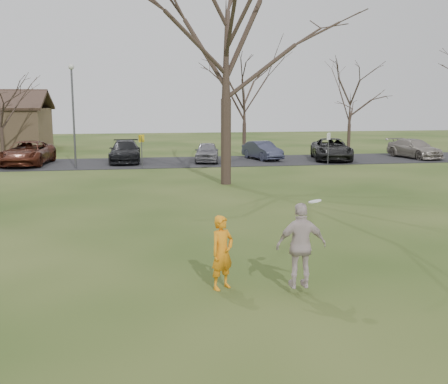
{
  "coord_description": "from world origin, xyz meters",
  "views": [
    {
      "loc": [
        -2.54,
        -10.71,
        4.04
      ],
      "look_at": [
        0.0,
        4.0,
        1.5
      ],
      "focal_mm": 42.45,
      "sensor_mm": 36.0,
      "label": 1
    }
  ],
  "objects_px": {
    "car_6": "(331,149)",
    "car_7": "(415,149)",
    "player_defender": "(222,252)",
    "big_tree": "(226,39)",
    "car_4": "(207,152)",
    "car_5": "(262,150)",
    "car_3": "(125,151)",
    "lamp_post": "(73,103)",
    "catching_play": "(301,245)",
    "car_2": "(27,153)"
  },
  "relations": [
    {
      "from": "car_4",
      "to": "player_defender",
      "type": "bearing_deg",
      "value": -87.9
    },
    {
      "from": "catching_play",
      "to": "lamp_post",
      "type": "relative_size",
      "value": 0.3
    },
    {
      "from": "player_defender",
      "to": "car_4",
      "type": "bearing_deg",
      "value": 50.06
    },
    {
      "from": "car_6",
      "to": "car_7",
      "type": "bearing_deg",
      "value": 15.85
    },
    {
      "from": "player_defender",
      "to": "car_2",
      "type": "xyz_separation_m",
      "value": [
        -8.54,
        24.65,
        -0.02
      ]
    },
    {
      "from": "player_defender",
      "to": "big_tree",
      "type": "bearing_deg",
      "value": 46.94
    },
    {
      "from": "player_defender",
      "to": "car_2",
      "type": "height_order",
      "value": "player_defender"
    },
    {
      "from": "car_4",
      "to": "lamp_post",
      "type": "xyz_separation_m",
      "value": [
        -8.41,
        -2.25,
        3.27
      ]
    },
    {
      "from": "car_4",
      "to": "car_7",
      "type": "xyz_separation_m",
      "value": [
        15.19,
        -0.08,
        0.02
      ]
    },
    {
      "from": "player_defender",
      "to": "car_6",
      "type": "xyz_separation_m",
      "value": [
        11.85,
        24.18,
        -0.03
      ]
    },
    {
      "from": "car_6",
      "to": "car_7",
      "type": "height_order",
      "value": "car_6"
    },
    {
      "from": "car_6",
      "to": "catching_play",
      "type": "height_order",
      "value": "catching_play"
    },
    {
      "from": "car_3",
      "to": "lamp_post",
      "type": "bearing_deg",
      "value": -133.82
    },
    {
      "from": "car_3",
      "to": "car_7",
      "type": "distance_m",
      "value": 20.67
    },
    {
      "from": "car_4",
      "to": "big_tree",
      "type": "bearing_deg",
      "value": -83.11
    },
    {
      "from": "car_6",
      "to": "lamp_post",
      "type": "xyz_separation_m",
      "value": [
        -17.16,
        -1.92,
        3.18
      ]
    },
    {
      "from": "catching_play",
      "to": "big_tree",
      "type": "xyz_separation_m",
      "value": [
        1.11,
        15.37,
        5.93
      ]
    },
    {
      "from": "catching_play",
      "to": "big_tree",
      "type": "height_order",
      "value": "big_tree"
    },
    {
      "from": "player_defender",
      "to": "car_5",
      "type": "distance_m",
      "value": 26.24
    },
    {
      "from": "car_2",
      "to": "car_7",
      "type": "height_order",
      "value": "car_2"
    },
    {
      "from": "player_defender",
      "to": "car_5",
      "type": "bearing_deg",
      "value": 41.48
    },
    {
      "from": "car_3",
      "to": "big_tree",
      "type": "height_order",
      "value": "big_tree"
    },
    {
      "from": "car_5",
      "to": "catching_play",
      "type": "height_order",
      "value": "catching_play"
    },
    {
      "from": "car_5",
      "to": "catching_play",
      "type": "distance_m",
      "value": 26.46
    },
    {
      "from": "car_5",
      "to": "lamp_post",
      "type": "relative_size",
      "value": 0.62
    },
    {
      "from": "car_4",
      "to": "catching_play",
      "type": "height_order",
      "value": "catching_play"
    },
    {
      "from": "lamp_post",
      "to": "car_6",
      "type": "bearing_deg",
      "value": 6.4
    },
    {
      "from": "car_6",
      "to": "lamp_post",
      "type": "distance_m",
      "value": 17.56
    },
    {
      "from": "car_7",
      "to": "car_3",
      "type": "bearing_deg",
      "value": 166.01
    },
    {
      "from": "lamp_post",
      "to": "car_7",
      "type": "bearing_deg",
      "value": 5.26
    },
    {
      "from": "big_tree",
      "to": "car_5",
      "type": "bearing_deg",
      "value": 67.01
    },
    {
      "from": "player_defender",
      "to": "big_tree",
      "type": "distance_m",
      "value": 16.22
    },
    {
      "from": "player_defender",
      "to": "catching_play",
      "type": "relative_size",
      "value": 0.86
    },
    {
      "from": "car_4",
      "to": "car_5",
      "type": "distance_m",
      "value": 4.11
    },
    {
      "from": "player_defender",
      "to": "car_4",
      "type": "relative_size",
      "value": 0.42
    },
    {
      "from": "car_2",
      "to": "car_3",
      "type": "distance_m",
      "value": 6.2
    },
    {
      "from": "car_4",
      "to": "big_tree",
      "type": "relative_size",
      "value": 0.28
    },
    {
      "from": "car_5",
      "to": "catching_play",
      "type": "xyz_separation_m",
      "value": [
        -5.56,
        -25.87,
        0.39
      ]
    },
    {
      "from": "catching_play",
      "to": "car_2",
      "type": "bearing_deg",
      "value": 111.82
    },
    {
      "from": "player_defender",
      "to": "car_3",
      "type": "relative_size",
      "value": 0.33
    },
    {
      "from": "car_3",
      "to": "big_tree",
      "type": "relative_size",
      "value": 0.35
    },
    {
      "from": "car_3",
      "to": "catching_play",
      "type": "relative_size",
      "value": 2.59
    },
    {
      "from": "car_5",
      "to": "car_6",
      "type": "relative_size",
      "value": 0.72
    },
    {
      "from": "car_2",
      "to": "car_7",
      "type": "relative_size",
      "value": 1.18
    },
    {
      "from": "player_defender",
      "to": "car_6",
      "type": "height_order",
      "value": "player_defender"
    },
    {
      "from": "car_3",
      "to": "catching_play",
      "type": "distance_m",
      "value": 26.11
    },
    {
      "from": "car_4",
      "to": "big_tree",
      "type": "xyz_separation_m",
      "value": [
        -0.41,
        -9.75,
        6.3
      ]
    },
    {
      "from": "car_3",
      "to": "catching_play",
      "type": "xyz_separation_m",
      "value": [
        3.94,
        -25.8,
        0.31
      ]
    },
    {
      "from": "player_defender",
      "to": "lamp_post",
      "type": "height_order",
      "value": "lamp_post"
    },
    {
      "from": "car_2",
      "to": "catching_play",
      "type": "height_order",
      "value": "catching_play"
    }
  ]
}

